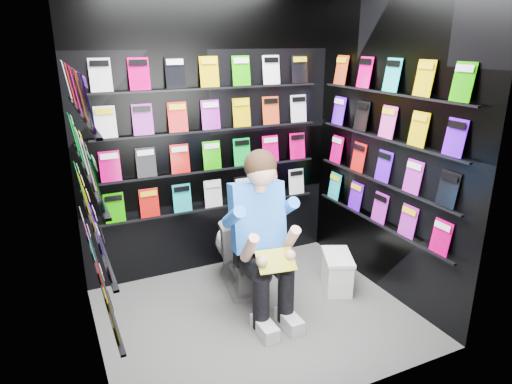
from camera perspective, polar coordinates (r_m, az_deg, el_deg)
name	(u,v)px	position (r m, az deg, el deg)	size (l,w,h in m)	color
floor	(257,316)	(3.82, 0.15, -15.26)	(2.40, 2.40, 0.00)	#555553
wall_back	(210,135)	(4.18, -5.76, 7.07)	(2.40, 0.04, 2.60)	black
wall_front	(338,204)	(2.45, 10.24, -1.43)	(2.40, 0.04, 2.60)	black
wall_left	(80,182)	(2.99, -21.11, 1.22)	(0.04, 2.00, 2.60)	black
wall_right	(389,145)	(3.93, 16.25, 5.68)	(0.04, 2.00, 2.60)	black
comics_back	(211,135)	(4.15, -5.62, 7.06)	(2.10, 0.06, 1.37)	#C6005B
comics_left	(85,180)	(2.99, -20.55, 1.39)	(0.06, 1.70, 1.37)	#C6005B
comics_right	(386,145)	(3.91, 15.93, 5.72)	(0.06, 1.70, 1.37)	#C6005B
toilet	(238,248)	(4.08, -2.32, -6.99)	(0.42, 0.75, 0.73)	silver
longbox	(337,273)	(4.19, 10.07, -9.95)	(0.22, 0.39, 0.29)	white
longbox_lid	(338,257)	(4.12, 10.20, -7.96)	(0.24, 0.41, 0.03)	white
reader	(256,218)	(3.59, -0.03, -3.22)	(0.56, 0.81, 1.50)	blue
held_comic	(276,261)	(3.40, 2.51, -8.56)	(0.29, 0.01, 0.20)	#309218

